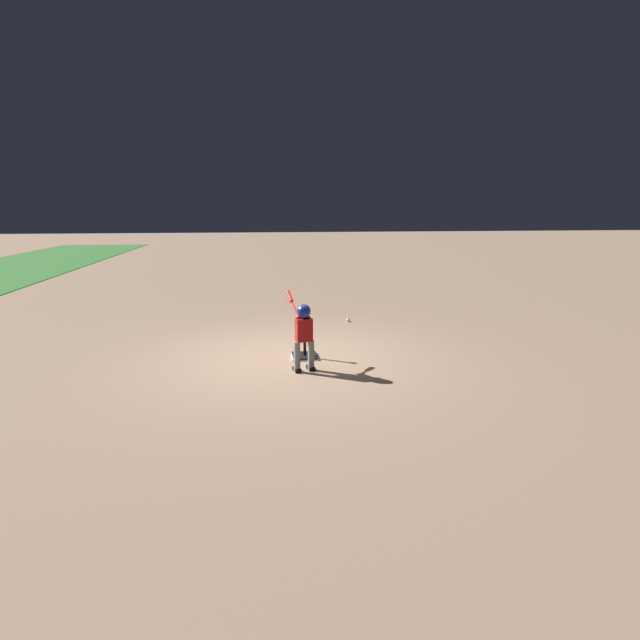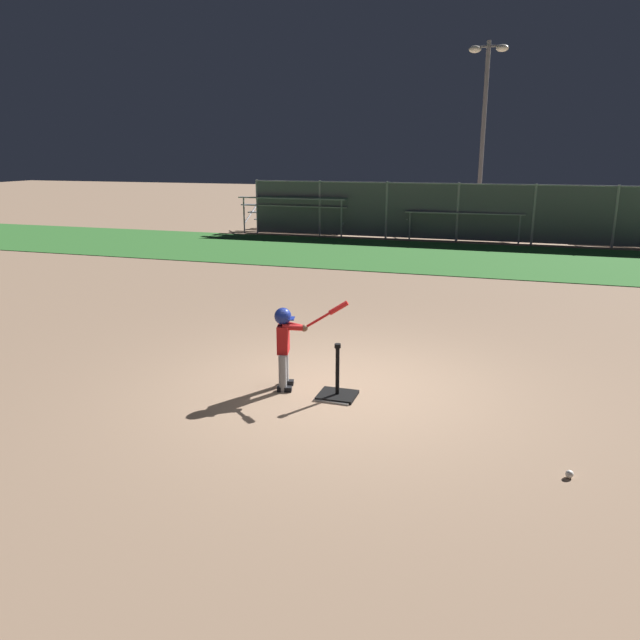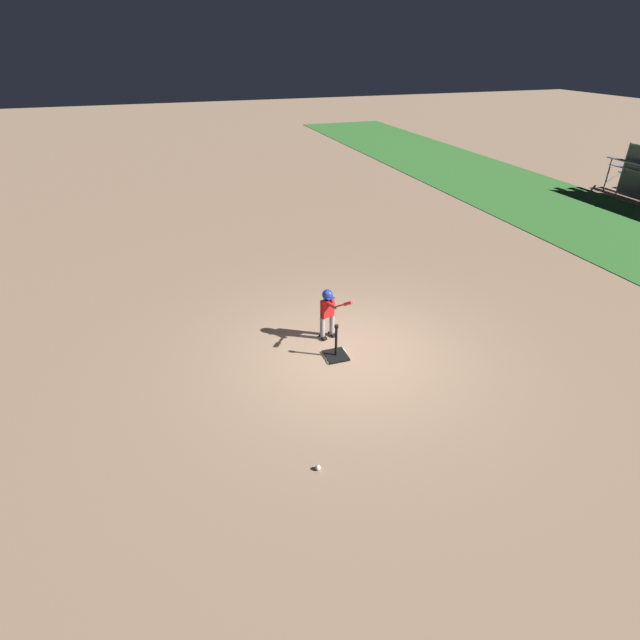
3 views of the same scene
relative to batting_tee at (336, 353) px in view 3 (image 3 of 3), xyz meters
name	(u,v)px [view 3 (image 3 of 3)]	position (x,y,z in m)	size (l,w,h in m)	color
ground_plane	(351,354)	(0.02, 0.29, -0.09)	(90.00, 90.00, 0.00)	#93755B
home_plate	(336,356)	(-0.01, 0.00, -0.08)	(0.44, 0.44, 0.02)	white
batting_tee	(336,353)	(0.00, 0.00, 0.00)	(0.45, 0.41, 0.68)	black
batter_child	(328,308)	(-0.69, 0.09, 0.57)	(0.90, 0.39, 1.15)	gray
baseball	(318,468)	(2.57, -1.23, -0.05)	(0.07, 0.07, 0.07)	white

